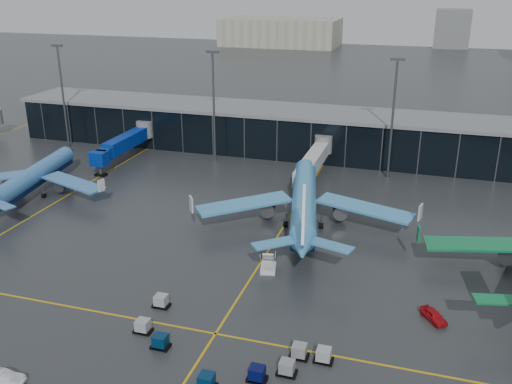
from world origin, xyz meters
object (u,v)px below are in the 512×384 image
(airliner_arkefly, at_px, (32,165))
(airliner_klm_near, at_px, (305,186))
(service_van_white, at_px, (3,378))
(mobile_airstair, at_px, (268,266))
(service_van_red, at_px, (434,315))
(baggage_carts, at_px, (227,349))

(airliner_arkefly, distance_m, airliner_klm_near, 54.56)
(airliner_arkefly, relative_size, service_van_white, 8.32)
(mobile_airstair, distance_m, service_van_red, 24.55)
(airliner_klm_near, relative_size, service_van_red, 10.70)
(airliner_arkefly, relative_size, baggage_carts, 1.56)
(baggage_carts, xyz_separation_m, service_van_white, (-21.24, -11.98, 0.01))
(airliner_klm_near, height_order, mobile_airstair, airliner_klm_near)
(airliner_klm_near, height_order, baggage_carts, airliner_klm_near)
(baggage_carts, bearing_deg, service_van_red, 32.18)
(service_van_red, bearing_deg, mobile_airstair, 127.78)
(airliner_klm_near, distance_m, mobile_airstair, 19.70)
(mobile_airstair, bearing_deg, airliner_arkefly, 150.49)
(baggage_carts, distance_m, service_van_red, 26.86)
(airliner_arkefly, bearing_deg, mobile_airstair, -26.32)
(airliner_arkefly, xyz_separation_m, baggage_carts, (54.35, -37.41, -5.20))
(mobile_airstair, xyz_separation_m, service_van_white, (-20.27, -32.66, -0.00))
(service_van_white, bearing_deg, baggage_carts, -70.67)
(mobile_airstair, bearing_deg, service_van_white, -133.93)
(baggage_carts, distance_m, service_van_white, 24.39)
(airliner_klm_near, bearing_deg, service_van_white, -124.54)
(service_van_red, bearing_deg, baggage_carts, 175.00)
(service_van_red, relative_size, service_van_white, 0.90)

